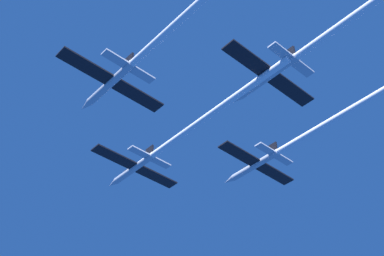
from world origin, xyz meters
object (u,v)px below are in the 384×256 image
at_px(jet_left_wing, 166,32).
at_px(jet_right_wing, 309,134).
at_px(jet_lead, 172,142).
at_px(jet_slot, 323,38).

xyz_separation_m(jet_left_wing, jet_right_wing, (35.04, 1.21, 0.67)).
bearing_deg(jet_right_wing, jet_left_wing, -178.02).
bearing_deg(jet_lead, jet_left_wing, -131.91).
xyz_separation_m(jet_lead, jet_right_wing, (17.85, -17.94, 0.80)).
bearing_deg(jet_right_wing, jet_slot, -137.16).
xyz_separation_m(jet_right_wing, jet_slot, (-16.93, -15.70, -0.30)).
relative_size(jet_lead, jet_right_wing, 0.91).
relative_size(jet_right_wing, jet_slot, 1.13).
distance_m(jet_left_wing, jet_slot, 23.20).
relative_size(jet_left_wing, jet_slot, 1.16).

